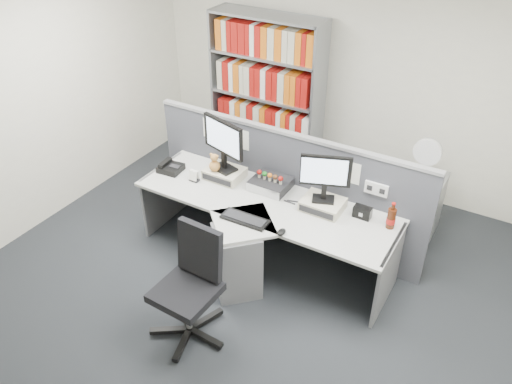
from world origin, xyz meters
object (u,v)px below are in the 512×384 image
Objects in this scene: monitor_left at (223,141)px; keyboard at (245,219)px; desktop_pc at (270,184)px; monitor_right at (325,174)px; desk_phone at (170,168)px; office_chair at (191,282)px; desk_calendar at (194,176)px; desk at (253,235)px; shelving_unit at (266,98)px; speaker at (362,212)px; mouse at (281,232)px; desk_fan at (427,155)px; cola_bottle at (391,218)px; filing_cabinet at (416,207)px.

monitor_left reaches higher than keyboard.
monitor_right is at bearing -6.16° from desktop_pc.
desk_phone is (-0.57, -0.18, -0.39)m from monitor_left.
monitor_right is at bearing 64.94° from office_chair.
desk_calendar reaches higher than desktop_pc.
desktop_pc is at bearing 173.84° from monitor_right.
office_chair is (1.07, -1.10, -0.21)m from desk_phone.
shelving_unit is at bearing 115.96° from desk.
speaker is at bearing 9.92° from monitor_right.
office_chair is (0.50, -1.28, -0.60)m from monitor_left.
shelving_unit is (-0.84, 1.40, 0.21)m from desktop_pc.
desk_calendar is at bearing 164.74° from mouse.
keyboard is at bearing 85.30° from office_chair.
monitor_right is 1.26× the size of desktop_pc.
desk_fan reaches higher than desktop_pc.
shelving_unit reaches higher than desktop_pc.
monitor_right is 2.05m from shelving_unit.
cola_bottle reaches higher than desk_calendar.
desk is 6.99× the size of desktop_pc.
monitor_right is 1.71m from desk_phone.
filing_cabinet is (0.03, 0.97, -0.47)m from cola_bottle.
monitor_left is 0.78× the size of filing_cabinet.
monitor_left is 4.54× the size of desk_calendar.
desk_fan is (0.82, 1.55, 0.26)m from mouse.
desk_calendar is (-1.18, 0.32, 0.03)m from mouse.
speaker is 1.08m from filing_cabinet.
monitor_right is at bearing -123.30° from filing_cabinet.
keyboard is 1.08m from speaker.
filing_cabinet is at bearing 72.57° from speaker.
cola_bottle is 0.38× the size of filing_cabinet.
speaker is 0.34× the size of desk_fan.
monitor_right reaches higher than desktop_pc.
speaker is 2.29m from shelving_unit.
mouse is 0.10× the size of office_chair.
shelving_unit reaches higher than keyboard.
desk_calendar is (-0.80, 0.18, 0.32)m from desk.
monitor_right is at bearing 6.05° from desk_phone.
shelving_unit is at bearing 102.82° from monitor_left.
mouse reaches higher than keyboard.
desktop_pc is at bearing 7.23° from monitor_left.
desk is at bearing -82.08° from desktop_pc.
filing_cabinet is (1.26, 0.95, -0.42)m from desktop_pc.
filing_cabinet is at bearing 51.99° from keyboard.
monitor_right is 1.39m from desk_calendar.
desk_fan is at bearing 27.05° from desk_phone.
mouse is at bearing -21.15° from desk.
keyboard is at bearing 179.17° from mouse.
monitor_left is 2.04m from desk_fan.
shelving_unit is at bearing 167.93° from filing_cabinet.
desk_calendar reaches higher than keyboard.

